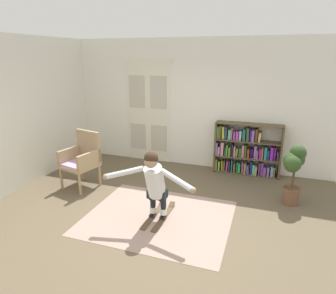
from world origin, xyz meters
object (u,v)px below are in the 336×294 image
at_px(wicker_chair, 82,158).
at_px(potted_plant, 294,168).
at_px(skis_pair, 159,215).
at_px(bookshelf, 245,151).
at_px(person_skier, 154,181).

bearing_deg(wicker_chair, potted_plant, 8.11).
bearing_deg(potted_plant, skis_pair, -149.66).
bearing_deg(bookshelf, person_skier, -114.06).
bearing_deg(skis_pair, wicker_chair, 161.16).
xyz_separation_m(bookshelf, potted_plant, (0.91, -1.16, 0.15)).
distance_m(skis_pair, person_skier, 0.70).
xyz_separation_m(bookshelf, person_skier, (-1.13, -2.52, 0.19)).
bearing_deg(wicker_chair, person_skier, -23.50).
height_order(bookshelf, person_skier, person_skier).
bearing_deg(skis_pair, person_skier, -90.83).
distance_m(wicker_chair, person_skier, 2.03).
bearing_deg(potted_plant, wicker_chair, -171.89).
relative_size(bookshelf, person_skier, 0.98).
bearing_deg(skis_pair, bookshelf, 64.44).
height_order(potted_plant, person_skier, person_skier).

